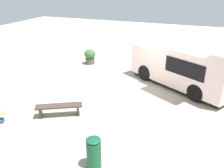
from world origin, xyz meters
The scene contains 5 objects.
ground_plane centered at (0.00, 0.00, 0.00)m, with size 40.00×40.00×0.00m, color #B0A18E.
food_truck centered at (1.47, -2.07, 1.10)m, with size 4.67×5.71×2.30m.
planter_flowering_far centered at (2.97, 3.95, 0.51)m, with size 0.71×0.71×0.95m.
plaza_bench centered at (-3.34, 2.20, 0.36)m, with size 1.24×1.78×0.47m.
trash_bin centered at (-5.43, -0.32, 0.49)m, with size 0.43×0.43×0.97m.
Camera 1 is at (-10.40, -2.84, 5.04)m, focal length 38.86 mm.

